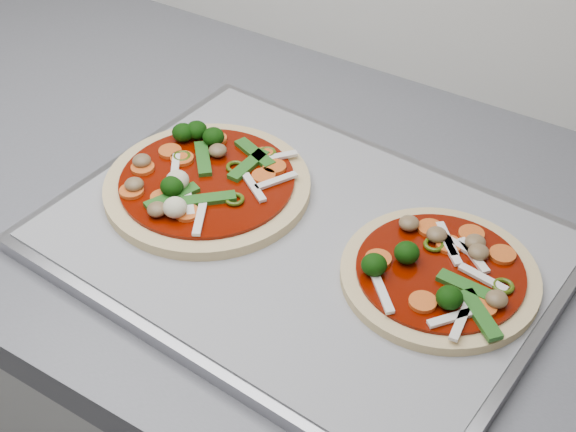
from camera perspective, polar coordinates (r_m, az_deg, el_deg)
The scene contains 4 objects.
baking_tray at distance 0.80m, azimuth 0.93°, elevation -1.96°, with size 0.49×0.36×0.02m, color gray.
parchment at distance 0.79m, azimuth 0.94°, elevation -1.48°, with size 0.47×0.34×0.00m, color gray.
pizza_left at distance 0.84m, azimuth -5.93°, elevation 2.42°, with size 0.26×0.26×0.04m.
pizza_right at distance 0.75m, azimuth 10.75°, elevation -3.98°, with size 0.23×0.23×0.03m.
Camera 1 is at (-0.34, 0.75, 1.45)m, focal length 50.00 mm.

